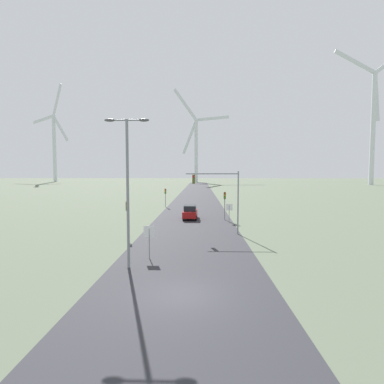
{
  "coord_description": "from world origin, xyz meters",
  "views": [
    {
      "loc": [
        0.88,
        -14.75,
        6.18
      ],
      "look_at": [
        0.0,
        18.31,
        4.01
      ],
      "focal_mm": 28.0,
      "sensor_mm": 36.0,
      "label": 1
    }
  ],
  "objects_px": {
    "streetlamp": "(128,175)",
    "wind_turbine_far_left": "(54,140)",
    "traffic_light_post_near_right": "(225,199)",
    "wind_turbine_center": "(373,117)",
    "car_approaching": "(190,212)",
    "traffic_light_post_near_left": "(127,211)",
    "traffic_light_mast_overhead": "(220,189)",
    "stop_sign_near": "(149,236)",
    "stop_sign_far": "(229,210)",
    "wind_turbine_left": "(196,142)",
    "traffic_light_post_mid_left": "(165,194)"
  },
  "relations": [
    {
      "from": "car_approaching",
      "to": "wind_turbine_left",
      "type": "height_order",
      "value": "wind_turbine_left"
    },
    {
      "from": "wind_turbine_center",
      "to": "wind_turbine_left",
      "type": "bearing_deg",
      "value": 156.21
    },
    {
      "from": "car_approaching",
      "to": "wind_turbine_center",
      "type": "bearing_deg",
      "value": 52.1
    },
    {
      "from": "traffic_light_post_mid_left",
      "to": "traffic_light_post_near_left",
      "type": "bearing_deg",
      "value": -91.75
    },
    {
      "from": "traffic_light_post_mid_left",
      "to": "traffic_light_mast_overhead",
      "type": "height_order",
      "value": "traffic_light_mast_overhead"
    },
    {
      "from": "stop_sign_near",
      "to": "traffic_light_post_mid_left",
      "type": "relative_size",
      "value": 0.71
    },
    {
      "from": "stop_sign_near",
      "to": "wind_turbine_far_left",
      "type": "xyz_separation_m",
      "value": [
        -90.97,
        172.05,
        25.17
      ]
    },
    {
      "from": "wind_turbine_far_left",
      "to": "wind_turbine_left",
      "type": "bearing_deg",
      "value": -4.24
    },
    {
      "from": "traffic_light_post_near_left",
      "to": "car_approaching",
      "type": "distance_m",
      "value": 12.63
    },
    {
      "from": "traffic_light_post_near_right",
      "to": "traffic_light_mast_overhead",
      "type": "relative_size",
      "value": 0.58
    },
    {
      "from": "traffic_light_post_mid_left",
      "to": "wind_turbine_far_left",
      "type": "distance_m",
      "value": 167.5
    },
    {
      "from": "traffic_light_post_mid_left",
      "to": "stop_sign_near",
      "type": "bearing_deg",
      "value": -85.48
    },
    {
      "from": "streetlamp",
      "to": "traffic_light_post_near_left",
      "type": "relative_size",
      "value": 2.78
    },
    {
      "from": "traffic_light_post_near_right",
      "to": "wind_turbine_far_left",
      "type": "distance_m",
      "value": 184.36
    },
    {
      "from": "stop_sign_far",
      "to": "stop_sign_near",
      "type": "bearing_deg",
      "value": -114.85
    },
    {
      "from": "wind_turbine_far_left",
      "to": "wind_turbine_center",
      "type": "distance_m",
      "value": 183.81
    },
    {
      "from": "traffic_light_post_near_left",
      "to": "traffic_light_mast_overhead",
      "type": "distance_m",
      "value": 9.26
    },
    {
      "from": "wind_turbine_left",
      "to": "wind_turbine_center",
      "type": "bearing_deg",
      "value": -23.79
    },
    {
      "from": "streetlamp",
      "to": "stop_sign_far",
      "type": "relative_size",
      "value": 4.15
    },
    {
      "from": "traffic_light_post_near_left",
      "to": "wind_turbine_left",
      "type": "height_order",
      "value": "wind_turbine_left"
    },
    {
      "from": "traffic_light_post_near_right",
      "to": "traffic_light_post_near_left",
      "type": "bearing_deg",
      "value": -133.78
    },
    {
      "from": "traffic_light_post_near_left",
      "to": "wind_turbine_center",
      "type": "distance_m",
      "value": 153.54
    },
    {
      "from": "traffic_light_post_near_right",
      "to": "car_approaching",
      "type": "xyz_separation_m",
      "value": [
        -4.52,
        0.63,
        -1.76
      ]
    },
    {
      "from": "streetlamp",
      "to": "car_approaching",
      "type": "xyz_separation_m",
      "value": [
        3.32,
        20.41,
        -5.09
      ]
    },
    {
      "from": "stop_sign_near",
      "to": "car_approaching",
      "type": "relative_size",
      "value": 0.57
    },
    {
      "from": "traffic_light_post_near_right",
      "to": "car_approaching",
      "type": "height_order",
      "value": "traffic_light_post_near_right"
    },
    {
      "from": "streetlamp",
      "to": "wind_turbine_far_left",
      "type": "bearing_deg",
      "value": 117.32
    },
    {
      "from": "traffic_light_mast_overhead",
      "to": "traffic_light_post_mid_left",
      "type": "bearing_deg",
      "value": 109.3
    },
    {
      "from": "traffic_light_post_near_right",
      "to": "car_approaching",
      "type": "bearing_deg",
      "value": 172.07
    },
    {
      "from": "stop_sign_near",
      "to": "stop_sign_far",
      "type": "bearing_deg",
      "value": 65.15
    },
    {
      "from": "wind_turbine_center",
      "to": "stop_sign_far",
      "type": "bearing_deg",
      "value": -125.6
    },
    {
      "from": "traffic_light_post_mid_left",
      "to": "wind_turbine_left",
      "type": "relative_size",
      "value": 0.06
    },
    {
      "from": "wind_turbine_far_left",
      "to": "wind_turbine_left",
      "type": "height_order",
      "value": "wind_turbine_far_left"
    },
    {
      "from": "streetlamp",
      "to": "traffic_light_post_near_right",
      "type": "distance_m",
      "value": 21.54
    },
    {
      "from": "wind_turbine_left",
      "to": "traffic_light_post_mid_left",
      "type": "bearing_deg",
      "value": -91.63
    },
    {
      "from": "traffic_light_post_mid_left",
      "to": "wind_turbine_far_left",
      "type": "bearing_deg",
      "value": 122.26
    },
    {
      "from": "traffic_light_post_mid_left",
      "to": "car_approaching",
      "type": "bearing_deg",
      "value": -70.39
    },
    {
      "from": "streetlamp",
      "to": "car_approaching",
      "type": "distance_m",
      "value": 21.3
    },
    {
      "from": "traffic_light_post_near_right",
      "to": "wind_turbine_center",
      "type": "relative_size",
      "value": 0.05
    },
    {
      "from": "streetlamp",
      "to": "wind_turbine_left",
      "type": "xyz_separation_m",
      "value": [
        2.25,
        167.34,
        18.7
      ]
    },
    {
      "from": "car_approaching",
      "to": "traffic_light_mast_overhead",
      "type": "bearing_deg",
      "value": -71.15
    },
    {
      "from": "stop_sign_near",
      "to": "wind_turbine_center",
      "type": "xyz_separation_m",
      "value": [
        87.21,
        127.32,
        31.35
      ]
    },
    {
      "from": "traffic_light_post_near_right",
      "to": "wind_turbine_left",
      "type": "distance_m",
      "value": 149.3
    },
    {
      "from": "stop_sign_far",
      "to": "traffic_light_post_near_right",
      "type": "xyz_separation_m",
      "value": [
        -0.39,
        2.01,
        1.07
      ]
    },
    {
      "from": "streetlamp",
      "to": "stop_sign_near",
      "type": "height_order",
      "value": "streetlamp"
    },
    {
      "from": "stop_sign_far",
      "to": "traffic_light_mast_overhead",
      "type": "bearing_deg",
      "value": -103.08
    },
    {
      "from": "stop_sign_far",
      "to": "wind_turbine_left",
      "type": "xyz_separation_m",
      "value": [
        -5.97,
        149.57,
        23.1
      ]
    },
    {
      "from": "car_approaching",
      "to": "wind_turbine_far_left",
      "type": "distance_m",
      "value": 181.72
    },
    {
      "from": "traffic_light_post_near_left",
      "to": "wind_turbine_left",
      "type": "relative_size",
      "value": 0.06
    },
    {
      "from": "stop_sign_far",
      "to": "wind_turbine_far_left",
      "type": "bearing_deg",
      "value": 122.12
    }
  ]
}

